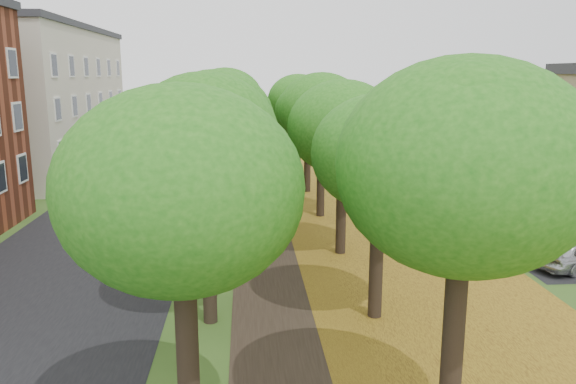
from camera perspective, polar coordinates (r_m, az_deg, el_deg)
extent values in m
cube|color=black|center=(25.97, -18.49, -4.36)|extent=(8.00, 70.00, 0.01)
cube|color=black|center=(25.21, -1.68, -4.22)|extent=(3.20, 70.00, 0.01)
cube|color=#A57F1E|center=(25.92, 9.46, -3.92)|extent=(7.50, 70.00, 0.01)
cube|color=black|center=(29.96, 25.00, -2.75)|extent=(9.00, 16.00, 0.01)
cylinder|color=black|center=(10.57, -10.11, -17.18)|extent=(0.40, 0.40, 3.78)
ellipsoid|color=#1E6314|center=(9.43, -10.82, 0.49)|extent=(4.25, 4.25, 3.61)
cylinder|color=black|center=(16.06, -8.05, -6.76)|extent=(0.40, 0.40, 3.78)
ellipsoid|color=#1E6314|center=(15.34, -8.41, 4.91)|extent=(4.25, 4.25, 3.61)
cylinder|color=black|center=(21.82, -7.10, -1.73)|extent=(0.40, 0.40, 3.78)
ellipsoid|color=#1E6314|center=(21.30, -7.33, 6.86)|extent=(4.25, 4.25, 3.61)
cylinder|color=black|center=(27.69, -6.55, 1.19)|extent=(0.40, 0.40, 3.78)
ellipsoid|color=#1E6314|center=(27.27, -6.72, 7.96)|extent=(4.25, 4.25, 3.61)
cylinder|color=black|center=(33.60, -6.20, 3.08)|extent=(0.40, 0.40, 3.78)
ellipsoid|color=#1E6314|center=(33.26, -6.33, 8.66)|extent=(4.25, 4.25, 3.61)
cylinder|color=black|center=(39.54, -5.95, 4.41)|extent=(0.40, 0.40, 3.78)
ellipsoid|color=#1E6314|center=(39.25, -6.05, 9.15)|extent=(4.25, 4.25, 3.61)
cylinder|color=black|center=(11.16, 16.31, -15.84)|extent=(0.40, 0.40, 3.78)
ellipsoid|color=#1E6314|center=(10.09, 17.38, 0.90)|extent=(4.25, 4.25, 3.61)
cylinder|color=black|center=(16.46, 8.97, -6.33)|extent=(0.40, 0.40, 3.78)
ellipsoid|color=#1E6314|center=(15.75, 9.36, 5.06)|extent=(4.25, 4.25, 3.61)
cylinder|color=black|center=(22.12, 5.42, -1.51)|extent=(0.40, 0.40, 3.78)
ellipsoid|color=#1E6314|center=(21.60, 5.59, 6.97)|extent=(4.25, 4.25, 3.61)
cylinder|color=black|center=(27.92, 3.34, 1.33)|extent=(0.40, 0.40, 3.78)
ellipsoid|color=#1E6314|center=(27.51, 3.42, 8.05)|extent=(4.25, 4.25, 3.61)
cylinder|color=black|center=(33.79, 1.98, 3.19)|extent=(0.40, 0.40, 3.78)
ellipsoid|color=#1E6314|center=(33.45, 2.02, 8.74)|extent=(4.25, 4.25, 3.61)
cylinder|color=black|center=(39.70, 1.01, 4.50)|extent=(0.40, 0.40, 3.78)
ellipsoid|color=#1E6314|center=(39.41, 1.03, 9.22)|extent=(4.25, 4.25, 3.61)
cube|color=beige|center=(45.12, -25.28, 8.23)|extent=(10.00, 20.00, 10.00)
cube|color=#2D2D33|center=(45.19, -25.88, 14.81)|extent=(10.30, 20.30, 0.40)
imported|color=#2E2E32|center=(28.73, 20.70, -1.71)|extent=(4.57, 2.66, 1.25)
imported|color=silver|center=(31.33, 18.47, -0.48)|extent=(4.87, 3.50, 1.23)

